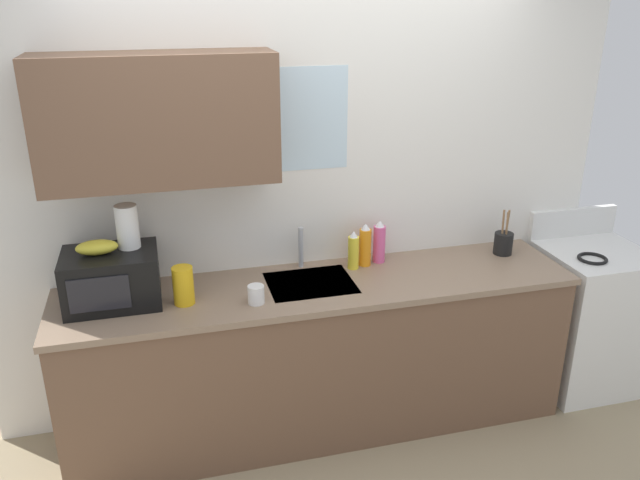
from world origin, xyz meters
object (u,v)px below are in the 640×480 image
Objects in this scene: dish_soap_bottle_yellow at (353,251)px; utensil_crock at (503,243)px; mug_white at (256,294)px; dish_soap_bottle_orange at (365,246)px; stove_range at (587,316)px; dish_soap_bottle_pink at (379,242)px; banana_bunch at (97,247)px; paper_towel_roll at (127,227)px; microwave at (112,278)px; cereal_canister at (183,286)px.

utensil_crock is at bearing -1.56° from dish_soap_bottle_yellow.
mug_white is at bearing -154.59° from dish_soap_bottle_yellow.
dish_soap_bottle_orange is 2.64× the size of mug_white.
dish_soap_bottle_yellow is 2.35× the size of mug_white.
stove_range is 4.83× the size of dish_soap_bottle_yellow.
dish_soap_bottle_pink is 0.91× the size of utensil_crock.
banana_bunch is at bearing -175.07° from dish_soap_bottle_orange.
paper_towel_roll is at bearing -179.46° from utensil_crock.
microwave is 0.27m from paper_towel_roll.
utensil_crock reaches higher than stove_range.
dish_soap_bottle_yellow is 0.08m from dish_soap_bottle_orange.
paper_towel_roll reaches higher than stove_range.
utensil_crock is at bearing -3.53° from dish_soap_bottle_orange.
dish_soap_bottle_yellow reaches higher than cereal_canister.
banana_bunch is 0.91× the size of paper_towel_roll.
utensil_crock is at bearing 0.54° from paper_towel_roll.
banana_bunch is 0.81m from mug_white.
banana_bunch is 1.53m from dish_soap_bottle_pink.
dish_soap_bottle_orange is 0.85m from utensil_crock.
paper_towel_roll reaches higher than banana_bunch.
cereal_canister is at bearing -178.75° from stove_range.
stove_range is 2.85m from microwave.
stove_range is 4.31× the size of dish_soap_bottle_pink.
microwave is 4.84× the size of mug_white.
banana_bunch is (-0.05, 0.00, 0.17)m from microwave.
utensil_crock is (2.11, 0.02, -0.31)m from paper_towel_roll.
banana_bunch reaches higher than dish_soap_bottle_orange.
dish_soap_bottle_orange is 1.00× the size of dish_soap_bottle_pink.
utensil_crock is (0.93, -0.03, -0.03)m from dish_soap_bottle_yellow.
stove_range reaches higher than mug_white.
microwave is (-2.79, 0.04, 0.58)m from stove_range.
cereal_canister is (0.39, -0.10, -0.21)m from banana_bunch.
cereal_canister is (-0.95, -0.20, -0.01)m from dish_soap_bottle_yellow.
microwave is 1.29m from dish_soap_bottle_yellow.
utensil_crock is (2.26, 0.07, -0.23)m from banana_bunch.
dish_soap_bottle_orange reaches higher than mug_white.
dish_soap_bottle_orange is (1.27, 0.07, -0.26)m from paper_towel_roll.
microwave is 2.06× the size of dish_soap_bottle_yellow.
banana_bunch is at bearing -175.94° from dish_soap_bottle_yellow.
banana_bunch is at bearing 179.06° from stove_range.
stove_range is 0.78m from utensil_crock.
mug_white is (0.35, -0.09, -0.05)m from cereal_canister.
utensil_crock is (1.53, 0.26, 0.02)m from mug_white.
dish_soap_bottle_yellow is 0.89× the size of dish_soap_bottle_pink.
dish_soap_bottle_orange is 0.10m from dish_soap_bottle_pink.
mug_white is 0.35× the size of utensil_crock.
stove_range is at bearing 3.90° from mug_white.
banana_bunch is at bearing 165.62° from cereal_canister.
banana_bunch reaches higher than dish_soap_bottle_yellow.
utensil_crock is (0.75, -0.08, -0.05)m from dish_soap_bottle_pink.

